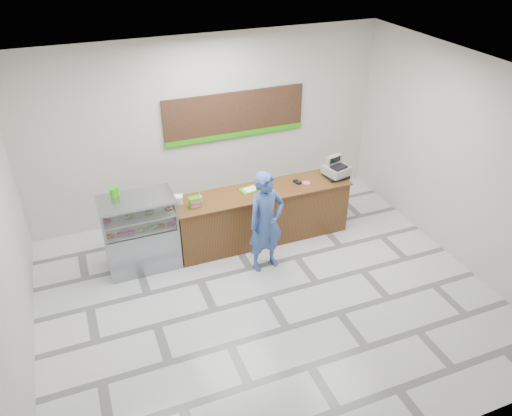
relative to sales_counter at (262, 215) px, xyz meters
name	(u,v)px	position (x,y,z in m)	size (l,w,h in m)	color
floor	(267,296)	(-0.55, -1.55, -0.52)	(7.00, 7.00, 0.00)	silver
back_wall	(207,128)	(-0.55, 1.45, 1.23)	(7.00, 7.00, 0.00)	beige
ceiling	(270,82)	(-0.55, -1.55, 2.98)	(7.00, 7.00, 0.00)	silver
sales_counter	(262,215)	(0.00, 0.00, 0.00)	(3.26, 0.76, 1.03)	brown
display_case	(140,233)	(-2.22, 0.00, 0.16)	(1.22, 0.72, 1.33)	gray
menu_board	(235,116)	(0.00, 1.41, 1.42)	(2.80, 0.06, 0.90)	black
cash_register	(336,170)	(1.47, -0.01, 0.65)	(0.49, 0.50, 0.38)	black
card_terminal	(297,182)	(0.69, 0.02, 0.53)	(0.08, 0.16, 0.04)	black
serving_tray	(250,190)	(-0.21, 0.10, 0.52)	(0.36, 0.29, 0.02)	#55BB11
napkin_box	(178,199)	(-1.50, 0.13, 0.58)	(0.15, 0.15, 0.13)	white
straw_cup	(200,199)	(-1.15, 0.03, 0.57)	(0.07, 0.07, 0.11)	silver
promo_box	(195,202)	(-1.27, -0.10, 0.60)	(0.20, 0.13, 0.17)	#28A40F
donut_decal	(306,183)	(0.85, -0.04, 0.52)	(0.15, 0.15, 0.00)	#F65B9A
green_cup_left	(113,193)	(-2.53, 0.21, 0.89)	(0.10, 0.10, 0.15)	#28A40F
green_cup_right	(117,191)	(-2.47, 0.24, 0.89)	(0.10, 0.10, 0.16)	#28A40F
customer	(266,222)	(-0.26, -0.80, 0.39)	(0.66, 0.43, 1.80)	#37589C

